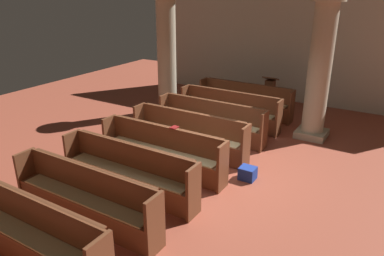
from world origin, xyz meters
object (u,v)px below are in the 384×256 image
pew_row_1 (229,108)px  pew_row_4 (162,149)px  pew_row_3 (189,133)px  pew_row_7 (27,231)px  lectern (269,95)px  pew_row_0 (245,99)px  pew_row_2 (211,119)px  hymn_book (174,127)px  kneeler_box_blue (248,173)px  pew_row_5 (128,169)px  pillar_aisle_side (320,65)px  pillar_far_side (167,51)px  pew_row_6 (85,196)px

pew_row_1 → pew_row_4: bearing=-90.0°
pew_row_3 → pew_row_7: size_ratio=1.00×
pew_row_4 → pew_row_1: bearing=90.0°
pew_row_3 → lectern: lectern is taller
pew_row_0 → pew_row_7: bearing=-90.0°
pew_row_2 → hymn_book: 2.10m
kneeler_box_blue → pew_row_5: bearing=-135.3°
pew_row_4 → hymn_book: 0.56m
pew_row_2 → pew_row_5: (0.00, -3.33, 0.00)m
pew_row_2 → pew_row_3: (0.00, -1.11, 0.00)m
pew_row_4 → pew_row_3: bearing=90.0°
pew_row_7 → pillar_aisle_side: 7.54m
pew_row_3 → lectern: bearing=84.7°
pew_row_0 → pew_row_3: 3.33m
pew_row_1 → kneeler_box_blue: 3.24m
pew_row_5 → pillar_far_side: pillar_far_side is taller
pew_row_5 → pillar_far_side: bearing=116.3°
pew_row_7 → pillar_far_side: pillar_far_side is taller
pew_row_3 → pillar_aisle_side: size_ratio=0.80×
pew_row_0 → pew_row_1: size_ratio=1.00×
pew_row_5 → pew_row_7: 2.22m
pew_row_1 → pillar_far_side: size_ratio=0.80×
pew_row_3 → pillar_far_side: (-2.24, 2.32, 1.44)m
pew_row_1 → pew_row_2: bearing=-90.0°
pew_row_4 → pew_row_7: same height
pew_row_0 → hymn_book: hymn_book is taller
pew_row_0 → pillar_far_side: size_ratio=0.80×
pew_row_3 → pew_row_6: (0.00, -3.33, 0.00)m
pew_row_2 → pew_row_7: size_ratio=1.00×
pew_row_2 → pew_row_4: bearing=-90.0°
pew_row_3 → pew_row_5: same height
pew_row_1 → pillar_far_side: (-2.24, 0.10, 1.44)m
pew_row_7 → kneeler_box_blue: pew_row_7 is taller
pillar_far_side → lectern: size_ratio=3.49×
kneeler_box_blue → pillar_far_side: bearing=145.0°
hymn_book → kneeler_box_blue: bearing=15.9°
pillar_aisle_side → lectern: (-1.88, 1.79, -1.51)m
pew_row_3 → pew_row_5: (0.00, -2.22, 0.00)m
pillar_far_side → pew_row_4: bearing=-56.8°
pew_row_2 → pillar_aisle_side: 3.09m
pew_row_1 → pew_row_6: same height
pew_row_0 → kneeler_box_blue: size_ratio=9.09×
lectern → pew_row_3: bearing=-95.3°
pillar_aisle_side → lectern: pillar_aisle_side is taller
pew_row_6 → pillar_aisle_side: 6.51m
pew_row_3 → lectern: 4.41m
pew_row_0 → hymn_book: 4.28m
pew_row_1 → pew_row_4: same height
pew_row_3 → pillar_aisle_side: bearing=48.6°
pew_row_0 → kneeler_box_blue: pew_row_0 is taller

